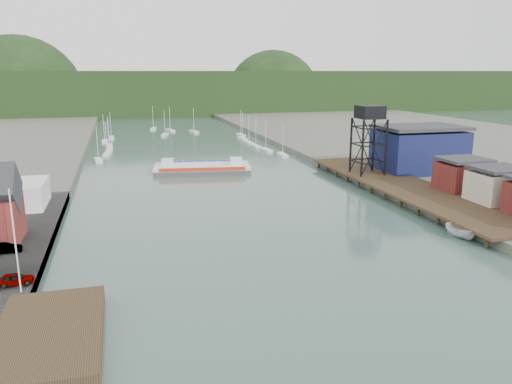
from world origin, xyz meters
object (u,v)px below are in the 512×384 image
lift_tower (370,116)px  car_west_a (15,279)px  chain_ferry (202,168)px  motorboat (460,232)px

lift_tower → car_west_a: size_ratio=3.88×
lift_tower → car_west_a: lift_tower is taller
chain_ferry → motorboat: 71.34m
lift_tower → car_west_a: (-69.00, -45.57, -13.34)m
lift_tower → chain_ferry: (-35.66, 23.29, -14.62)m
chain_ferry → car_west_a: bearing=-107.4°
motorboat → car_west_a: car_west_a is taller
lift_tower → car_west_a: bearing=-146.6°
motorboat → car_west_a: bearing=169.4°
car_west_a → chain_ferry: bearing=-30.2°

